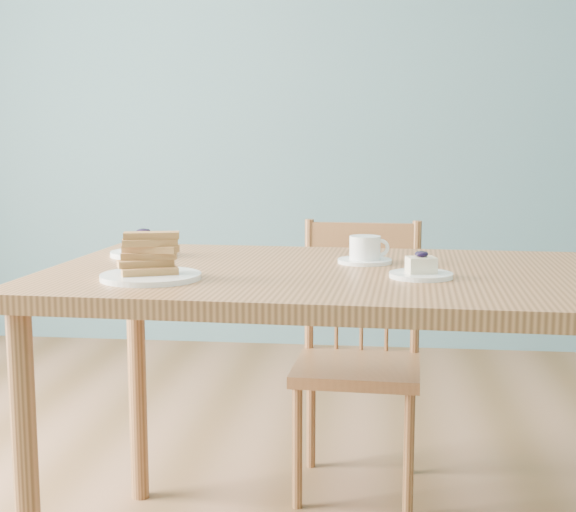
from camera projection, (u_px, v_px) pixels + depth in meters
The scene contains 7 objects.
room at pixel (180, 39), 1.82m from camera, with size 5.01×5.01×2.71m.
dining_table at pixel (350, 302), 1.98m from camera, with size 1.54×0.92×0.80m.
dining_chair at pixel (358, 354), 2.58m from camera, with size 0.41×0.39×0.86m.
cheesecake_plate_near at pixel (421, 271), 1.87m from camera, with size 0.15×0.15×0.06m.
cheesecake_plate_far at pixel (144, 249), 2.22m from camera, with size 0.18×0.18×0.08m.
coffee_cup at pixel (365, 252), 2.09m from camera, with size 0.14×0.14×0.07m.
biscotti_plate at pixel (151, 264), 1.84m from camera, with size 0.23×0.23×0.11m.
Camera 1 is at (0.46, -1.83, 1.12)m, focal length 50.00 mm.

